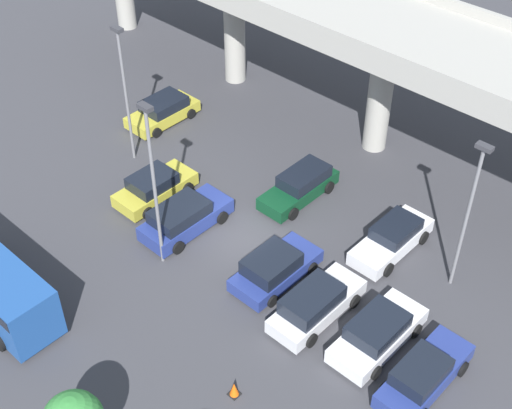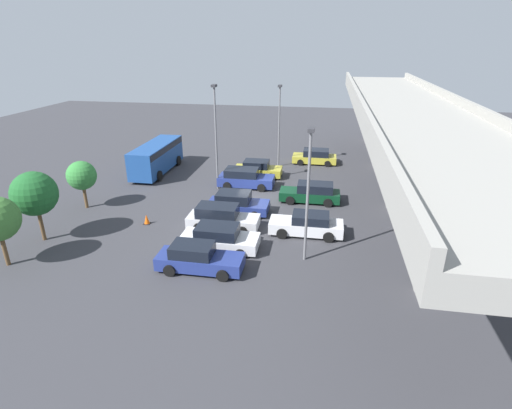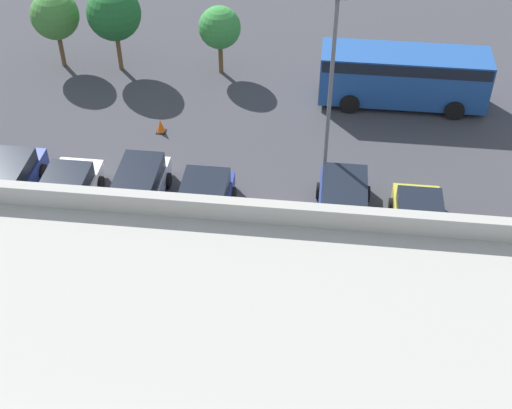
{
  "view_description": "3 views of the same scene",
  "coord_description": "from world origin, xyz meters",
  "px_view_note": "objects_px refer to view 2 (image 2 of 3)",
  "views": [
    {
      "loc": [
        18.12,
        -18.46,
        24.24
      ],
      "look_at": [
        0.25,
        0.7,
        2.06
      ],
      "focal_mm": 50.0,
      "sensor_mm": 36.0,
      "label": 1
    },
    {
      "loc": [
        29.89,
        5.21,
        12.14
      ],
      "look_at": [
        3.0,
        0.59,
        0.76
      ],
      "focal_mm": 28.0,
      "sensor_mm": 36.0,
      "label": 2
    },
    {
      "loc": [
        -1.68,
        20.58,
        19.54
      ],
      "look_at": [
        0.6,
        0.58,
        2.2
      ],
      "focal_mm": 50.0,
      "sensor_mm": 36.0,
      "label": 3
    }
  ],
  "objects_px": {
    "parked_car_2": "(245,178)",
    "parked_car_3": "(311,193)",
    "parked_car_8": "(307,225)",
    "shuttle_bus": "(157,155)",
    "traffic_cone": "(147,220)",
    "parked_car_1": "(257,169)",
    "parked_car_6": "(219,238)",
    "parked_car_5": "(221,218)",
    "lamp_post_mid_lot": "(308,187)",
    "parked_car_0": "(315,157)",
    "parked_car_7": "(198,258)",
    "parked_car_4": "(237,203)",
    "lamp_post_by_overpass": "(216,131)",
    "lamp_post_near_aisle": "(279,120)",
    "tree_front_centre": "(34,194)",
    "tree_front_left": "(82,176)"
  },
  "relations": [
    {
      "from": "tree_front_centre",
      "to": "lamp_post_by_overpass",
      "type": "bearing_deg",
      "value": 142.29
    },
    {
      "from": "parked_car_4",
      "to": "traffic_cone",
      "type": "xyz_separation_m",
      "value": [
        3.08,
        -5.84,
        -0.4
      ]
    },
    {
      "from": "lamp_post_near_aisle",
      "to": "parked_car_2",
      "type": "bearing_deg",
      "value": -18.09
    },
    {
      "from": "parked_car_2",
      "to": "lamp_post_mid_lot",
      "type": "relative_size",
      "value": 0.62
    },
    {
      "from": "parked_car_8",
      "to": "lamp_post_mid_lot",
      "type": "height_order",
      "value": "lamp_post_mid_lot"
    },
    {
      "from": "lamp_post_by_overpass",
      "to": "shuttle_bus",
      "type": "bearing_deg",
      "value": -116.9
    },
    {
      "from": "tree_front_left",
      "to": "lamp_post_near_aisle",
      "type": "bearing_deg",
      "value": 134.92
    },
    {
      "from": "parked_car_5",
      "to": "lamp_post_mid_lot",
      "type": "xyz_separation_m",
      "value": [
        3.33,
        5.9,
        3.83
      ]
    },
    {
      "from": "parked_car_6",
      "to": "lamp_post_by_overpass",
      "type": "relative_size",
      "value": 0.55
    },
    {
      "from": "parked_car_8",
      "to": "shuttle_bus",
      "type": "xyz_separation_m",
      "value": [
        -11.14,
        -15.14,
        0.95
      ]
    },
    {
      "from": "parked_car_1",
      "to": "parked_car_3",
      "type": "relative_size",
      "value": 0.94
    },
    {
      "from": "parked_car_5",
      "to": "parked_car_7",
      "type": "height_order",
      "value": "parked_car_5"
    },
    {
      "from": "parked_car_2",
      "to": "traffic_cone",
      "type": "relative_size",
      "value": 6.92
    },
    {
      "from": "parked_car_1",
      "to": "parked_car_7",
      "type": "height_order",
      "value": "parked_car_7"
    },
    {
      "from": "parked_car_7",
      "to": "lamp_post_mid_lot",
      "type": "xyz_separation_m",
      "value": [
        -2.18,
        5.84,
        3.87
      ]
    },
    {
      "from": "parked_car_6",
      "to": "tree_front_centre",
      "type": "distance_m",
      "value": 11.84
    },
    {
      "from": "parked_car_7",
      "to": "tree_front_centre",
      "type": "distance_m",
      "value": 11.46
    },
    {
      "from": "tree_front_left",
      "to": "parked_car_1",
      "type": "bearing_deg",
      "value": 129.31
    },
    {
      "from": "shuttle_bus",
      "to": "parked_car_7",
      "type": "bearing_deg",
      "value": -150.69
    },
    {
      "from": "parked_car_8",
      "to": "lamp_post_mid_lot",
      "type": "distance_m",
      "value": 5.12
    },
    {
      "from": "shuttle_bus",
      "to": "traffic_cone",
      "type": "bearing_deg",
      "value": -161.11
    },
    {
      "from": "parked_car_1",
      "to": "parked_car_8",
      "type": "height_order",
      "value": "parked_car_1"
    },
    {
      "from": "parked_car_6",
      "to": "parked_car_8",
      "type": "bearing_deg",
      "value": 28.85
    },
    {
      "from": "parked_car_0",
      "to": "parked_car_4",
      "type": "xyz_separation_m",
      "value": [
        13.87,
        -5.34,
        0.02
      ]
    },
    {
      "from": "parked_car_1",
      "to": "traffic_cone",
      "type": "bearing_deg",
      "value": -117.08
    },
    {
      "from": "traffic_cone",
      "to": "parked_car_2",
      "type": "bearing_deg",
      "value": 148.39
    },
    {
      "from": "parked_car_8",
      "to": "lamp_post_by_overpass",
      "type": "bearing_deg",
      "value": -43.02
    },
    {
      "from": "parked_car_4",
      "to": "lamp_post_mid_lot",
      "type": "xyz_separation_m",
      "value": [
        6.15,
        5.45,
        3.88
      ]
    },
    {
      "from": "parked_car_2",
      "to": "parked_car_3",
      "type": "height_order",
      "value": "parked_car_2"
    },
    {
      "from": "tree_front_left",
      "to": "traffic_cone",
      "type": "distance_m",
      "value": 6.58
    },
    {
      "from": "parked_car_4",
      "to": "lamp_post_by_overpass",
      "type": "distance_m",
      "value": 7.01
    },
    {
      "from": "parked_car_2",
      "to": "parked_car_6",
      "type": "distance_m",
      "value": 11.36
    },
    {
      "from": "lamp_post_mid_lot",
      "to": "parked_car_2",
      "type": "bearing_deg",
      "value": -153.27
    },
    {
      "from": "parked_car_1",
      "to": "parked_car_7",
      "type": "xyz_separation_m",
      "value": [
        16.94,
        -0.53,
        0.01
      ]
    },
    {
      "from": "parked_car_3",
      "to": "parked_car_4",
      "type": "height_order",
      "value": "parked_car_3"
    },
    {
      "from": "parked_car_1",
      "to": "lamp_post_near_aisle",
      "type": "relative_size",
      "value": 0.55
    },
    {
      "from": "parked_car_2",
      "to": "tree_front_left",
      "type": "distance_m",
      "value": 13.17
    },
    {
      "from": "parked_car_6",
      "to": "parked_car_8",
      "type": "height_order",
      "value": "parked_car_6"
    },
    {
      "from": "shuttle_bus",
      "to": "lamp_post_by_overpass",
      "type": "xyz_separation_m",
      "value": [
        3.56,
        7.01,
        3.42
      ]
    },
    {
      "from": "shuttle_bus",
      "to": "lamp_post_by_overpass",
      "type": "height_order",
      "value": "lamp_post_by_overpass"
    },
    {
      "from": "parked_car_6",
      "to": "tree_front_left",
      "type": "distance_m",
      "value": 12.83
    },
    {
      "from": "parked_car_5",
      "to": "parked_car_7",
      "type": "distance_m",
      "value": 5.51
    },
    {
      "from": "lamp_post_near_aisle",
      "to": "traffic_cone",
      "type": "bearing_deg",
      "value": -26.12
    },
    {
      "from": "lamp_post_mid_lot",
      "to": "parked_car_5",
      "type": "bearing_deg",
      "value": -119.46
    },
    {
      "from": "parked_car_6",
      "to": "parked_car_5",
      "type": "bearing_deg",
      "value": 101.47
    },
    {
      "from": "lamp_post_by_overpass",
      "to": "tree_front_centre",
      "type": "relative_size",
      "value": 1.9
    },
    {
      "from": "lamp_post_mid_lot",
      "to": "parked_car_0",
      "type": "bearing_deg",
      "value": -179.7
    },
    {
      "from": "parked_car_1",
      "to": "lamp_post_near_aisle",
      "type": "distance_m",
      "value": 5.63
    },
    {
      "from": "parked_car_3",
      "to": "parked_car_8",
      "type": "xyz_separation_m",
      "value": [
        5.87,
        -0.02,
        -0.04
      ]
    },
    {
      "from": "parked_car_3",
      "to": "parked_car_8",
      "type": "distance_m",
      "value": 5.87
    }
  ]
}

